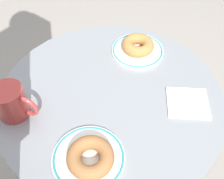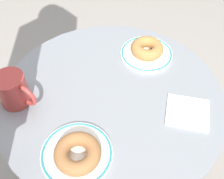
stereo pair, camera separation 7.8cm
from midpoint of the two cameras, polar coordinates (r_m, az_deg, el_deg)
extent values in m
cylinder|color=gray|center=(0.82, 2.55, -1.64)|extent=(0.68, 0.68, 0.02)
cylinder|color=gray|center=(1.11, 1.93, -12.68)|extent=(0.06, 0.06, 0.67)
cylinder|color=white|center=(0.71, -4.13, -13.55)|extent=(0.18, 0.18, 0.01)
torus|color=teal|center=(0.70, -4.15, -13.43)|extent=(0.18, 0.18, 0.01)
cylinder|color=white|center=(0.94, 9.51, 7.26)|extent=(0.18, 0.18, 0.01)
torus|color=teal|center=(0.94, 9.53, 7.41)|extent=(0.17, 0.17, 0.01)
torus|color=#A36B3D|center=(0.68, -3.88, -13.36)|extent=(0.16, 0.16, 0.04)
torus|color=#BC7F42|center=(0.93, 9.71, 8.42)|extent=(0.14, 0.14, 0.04)
cube|color=white|center=(0.81, 18.24, -4.71)|extent=(0.15, 0.15, 0.01)
cylinder|color=#B73D38|center=(0.80, -17.56, -0.19)|extent=(0.09, 0.09, 0.10)
torus|color=#B73D38|center=(0.77, -14.92, -1.37)|extent=(0.02, 0.08, 0.07)
camera|label=1|loc=(0.04, -87.13, 3.41)|focal=43.68mm
camera|label=2|loc=(0.04, 92.87, -3.41)|focal=43.68mm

